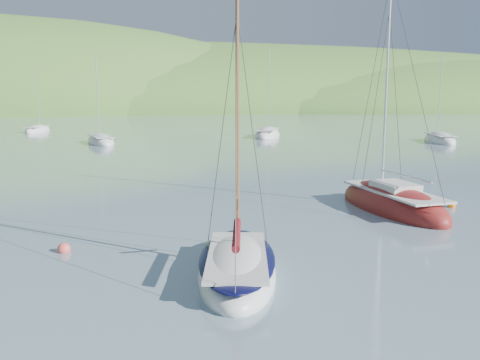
{
  "coord_description": "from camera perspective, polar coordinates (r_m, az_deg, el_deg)",
  "views": [
    {
      "loc": [
        -2.55,
        -16.26,
        6.0
      ],
      "look_at": [
        1.31,
        8.0,
        1.88
      ],
      "focal_mm": 40.0,
      "sensor_mm": 36.0,
      "label": 1
    }
  ],
  "objects": [
    {
      "name": "ground",
      "position": [
        17.52,
        -0.13,
        -10.51
      ],
      "size": [
        700.0,
        700.0,
        0.0
      ],
      "primitive_type": "plane",
      "color": "slate",
      "rests_on": "ground"
    },
    {
      "name": "shoreline_hills",
      "position": [
        188.92,
        -11.31,
        7.51
      ],
      "size": [
        690.0,
        135.0,
        56.0
      ],
      "color": "#2F6A28",
      "rests_on": "ground"
    },
    {
      "name": "daysailer_white",
      "position": [
        17.77,
        -0.31,
        -9.41
      ],
      "size": [
        3.64,
        7.22,
        10.6
      ],
      "rotation": [
        0.0,
        0.0,
        -0.17
      ],
      "color": "silver",
      "rests_on": "ground"
    },
    {
      "name": "sloop_red",
      "position": [
        28.31,
        15.93,
        -2.61
      ],
      "size": [
        4.08,
        8.87,
        12.64
      ],
      "rotation": [
        0.0,
        0.0,
        0.14
      ],
      "color": "maroon",
      "rests_on": "ground"
    },
    {
      "name": "distant_sloop_a",
      "position": [
        63.42,
        -14.63,
        3.95
      ],
      "size": [
        4.59,
        8.0,
        10.8
      ],
      "rotation": [
        0.0,
        0.0,
        0.27
      ],
      "color": "silver",
      "rests_on": "ground"
    },
    {
      "name": "distant_sloop_b",
      "position": [
        70.44,
        2.94,
        4.78
      ],
      "size": [
        5.79,
        9.21,
        12.39
      ],
      "rotation": [
        0.0,
        0.0,
        -0.34
      ],
      "color": "silver",
      "rests_on": "ground"
    },
    {
      "name": "distant_sloop_c",
      "position": [
        84.24,
        -20.78,
        4.93
      ],
      "size": [
        3.71,
        7.18,
        9.77
      ],
      "rotation": [
        0.0,
        0.0,
        -0.2
      ],
      "color": "silver",
      "rests_on": "ground"
    },
    {
      "name": "distant_sloop_d",
      "position": [
        67.28,
        20.52,
        3.96
      ],
      "size": [
        4.4,
        8.32,
        11.29
      ],
      "rotation": [
        0.0,
        0.0,
        -0.21
      ],
      "color": "silver",
      "rests_on": "ground"
    },
    {
      "name": "mooring_buoys",
      "position": [
        21.76,
        1.46,
        -6.16
      ],
      "size": [
        19.11,
        9.09,
        0.48
      ],
      "color": "yellow",
      "rests_on": "ground"
    }
  ]
}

